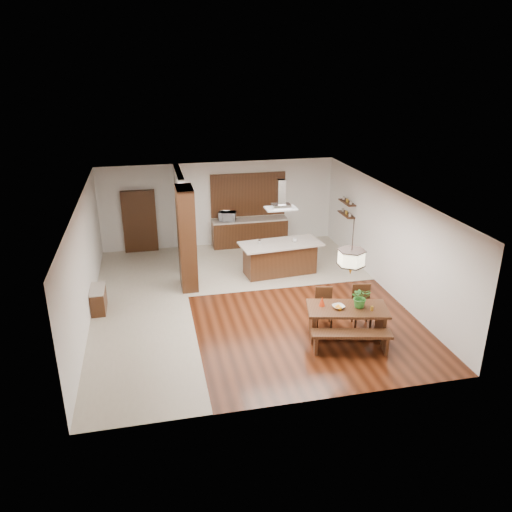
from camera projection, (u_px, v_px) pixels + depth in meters
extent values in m
plane|color=#321409|center=(245.00, 300.00, 13.52)|extent=(9.00, 9.00, 0.00)
cube|color=white|center=(244.00, 196.00, 12.46)|extent=(8.00, 9.00, 0.04)
cube|color=silver|center=(219.00, 204.00, 17.08)|extent=(8.00, 0.04, 2.90)
cube|color=silver|center=(294.00, 337.00, 8.90)|extent=(8.00, 0.04, 2.90)
cube|color=silver|center=(84.00, 262.00, 12.19)|extent=(0.04, 9.00, 2.90)
cube|color=silver|center=(386.00, 239.00, 13.79)|extent=(0.04, 9.00, 2.90)
cube|color=#BCB19C|center=(142.00, 310.00, 12.97)|extent=(2.50, 9.00, 0.01)
cube|color=#BCB19C|center=(268.00, 262.00, 16.04)|extent=(5.50, 4.00, 0.01)
cube|color=#39170E|center=(244.00, 196.00, 12.46)|extent=(8.00, 9.00, 0.02)
cube|color=black|center=(187.00, 239.00, 13.80)|extent=(0.45, 1.00, 2.90)
cube|color=silver|center=(181.00, 217.00, 15.71)|extent=(0.18, 2.40, 2.90)
cube|color=black|center=(99.00, 300.00, 12.82)|extent=(0.37, 0.88, 0.63)
cube|color=black|center=(140.00, 221.00, 16.59)|extent=(1.10, 0.20, 2.10)
cube|color=black|center=(250.00, 233.00, 17.37)|extent=(2.60, 0.60, 0.90)
cube|color=#B7ACA0|center=(250.00, 220.00, 17.20)|extent=(2.60, 0.62, 0.05)
cube|color=brown|center=(248.00, 195.00, 17.13)|extent=(2.60, 0.08, 1.50)
cube|color=black|center=(346.00, 214.00, 16.14)|extent=(0.26, 0.90, 0.04)
cube|color=black|center=(347.00, 202.00, 16.00)|extent=(0.26, 0.90, 0.04)
cube|color=black|center=(347.00, 309.00, 11.45)|extent=(1.99, 1.31, 0.06)
cube|color=black|center=(312.00, 323.00, 11.59)|extent=(0.25, 0.73, 0.70)
cube|color=black|center=(381.00, 324.00, 11.58)|extent=(0.25, 0.73, 0.70)
imported|color=#2E7426|center=(361.00, 297.00, 11.38)|extent=(0.51, 0.47, 0.49)
imported|color=beige|center=(338.00, 307.00, 11.40)|extent=(0.31, 0.31, 0.07)
cone|color=#B22B0C|center=(322.00, 301.00, 11.49)|extent=(0.16, 0.16, 0.22)
cylinder|color=gold|center=(372.00, 308.00, 11.30)|extent=(0.09, 0.09, 0.10)
cube|color=black|center=(280.00, 259.00, 15.03)|extent=(2.17, 1.00, 0.95)
cube|color=#B7ACA0|center=(281.00, 244.00, 14.80)|extent=(2.51, 1.29, 0.05)
imported|color=silver|center=(295.00, 240.00, 14.85)|extent=(0.16, 0.16, 0.10)
imported|color=silver|center=(227.00, 216.00, 16.94)|extent=(0.65, 0.53, 0.31)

